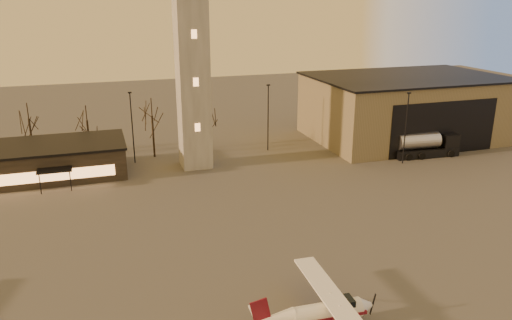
% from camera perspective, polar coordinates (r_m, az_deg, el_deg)
% --- Properties ---
extents(ground, '(220.00, 220.00, 0.00)m').
position_cam_1_polar(ground, '(43.54, 1.22, -12.75)').
color(ground, '#474441').
rests_on(ground, ground).
extents(control_tower, '(6.80, 6.80, 32.60)m').
position_cam_1_polar(control_tower, '(66.73, -7.38, 12.76)').
color(control_tower, gray).
rests_on(control_tower, ground).
extents(hangar, '(30.60, 20.60, 10.30)m').
position_cam_1_polar(hangar, '(86.23, 16.70, 5.80)').
color(hangar, '#7D6F51').
rests_on(hangar, ground).
extents(terminal, '(25.40, 12.20, 4.30)m').
position_cam_1_polar(terminal, '(70.87, -24.94, -0.21)').
color(terminal, black).
rests_on(terminal, ground).
extents(light_poles, '(58.50, 12.25, 10.14)m').
position_cam_1_polar(light_poles, '(69.62, -6.77, 3.87)').
color(light_poles, black).
rests_on(light_poles, ground).
extents(tree_row, '(37.20, 9.20, 8.80)m').
position_cam_1_polar(tree_row, '(76.24, -18.59, 4.70)').
color(tree_row, black).
rests_on(tree_row, ground).
extents(cessna_front, '(9.60, 12.13, 3.35)m').
position_cam_1_polar(cessna_front, '(36.93, 8.28, -17.09)').
color(cessna_front, white).
rests_on(cessna_front, ground).
extents(fuel_truck, '(9.91, 3.79, 3.61)m').
position_cam_1_polar(fuel_truck, '(77.59, 18.78, 1.45)').
color(fuel_truck, black).
rests_on(fuel_truck, ground).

